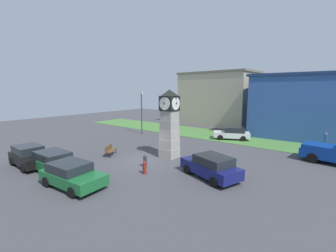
# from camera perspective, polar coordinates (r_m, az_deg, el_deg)

# --- Properties ---
(ground_plane) EXTENTS (74.86, 74.86, 0.00)m
(ground_plane) POSITION_cam_1_polar(r_m,az_deg,el_deg) (18.84, -6.62, -8.95)
(ground_plane) COLOR #424247
(clock_tower) EXTENTS (1.65, 1.74, 5.87)m
(clock_tower) POSITION_cam_1_polar(r_m,az_deg,el_deg) (19.20, 0.37, 0.47)
(clock_tower) COLOR #9D988E
(clock_tower) RESTS_ON ground_plane
(bollard_near_tower) EXTENTS (0.26, 0.26, 0.89)m
(bollard_near_tower) POSITION_cam_1_polar(r_m,az_deg,el_deg) (16.09, -5.99, -10.45)
(bollard_near_tower) COLOR maroon
(bollard_near_tower) RESTS_ON ground_plane
(bollard_mid_row) EXTENTS (0.29, 0.29, 0.95)m
(bollard_mid_row) POSITION_cam_1_polar(r_m,az_deg,el_deg) (17.41, -5.83, -8.80)
(bollard_mid_row) COLOR #333338
(bollard_mid_row) RESTS_ON ground_plane
(car_navy_sedan) EXTENTS (4.00, 2.05, 1.58)m
(car_navy_sedan) POSITION_cam_1_polar(r_m,az_deg,el_deg) (20.51, -31.73, -6.47)
(car_navy_sedan) COLOR black
(car_navy_sedan) RESTS_ON ground_plane
(car_near_tower) EXTENTS (4.66, 2.10, 1.47)m
(car_near_tower) POSITION_cam_1_polar(r_m,az_deg,el_deg) (18.14, -26.84, -8.13)
(car_near_tower) COLOR #19602D
(car_near_tower) RESTS_ON ground_plane
(car_by_building) EXTENTS (4.33, 2.38, 1.46)m
(car_by_building) POSITION_cam_1_polar(r_m,az_deg,el_deg) (15.16, -23.18, -11.23)
(car_by_building) COLOR #19602D
(car_by_building) RESTS_ON ground_plane
(car_far_lot) EXTENTS (4.44, 3.28, 1.49)m
(car_far_lot) POSITION_cam_1_polar(r_m,az_deg,el_deg) (27.67, 16.02, -1.76)
(car_far_lot) COLOR silver
(car_far_lot) RESTS_ON ground_plane
(car_silver_hatch) EXTENTS (4.61, 3.14, 1.55)m
(car_silver_hatch) POSITION_cam_1_polar(r_m,az_deg,el_deg) (15.52, 10.84, -10.00)
(car_silver_hatch) COLOR navy
(car_silver_hatch) RESTS_ON ground_plane
(bench) EXTENTS (1.30, 1.64, 0.90)m
(bench) POSITION_cam_1_polar(r_m,az_deg,el_deg) (20.95, -14.45, -5.82)
(bench) COLOR brown
(bench) RESTS_ON ground_plane
(pedestrian_near_bench) EXTENTS (0.28, 0.42, 1.76)m
(pedestrian_near_bench) POSITION_cam_1_polar(r_m,az_deg,el_deg) (26.73, 35.08, -2.92)
(pedestrian_near_bench) COLOR #3F3F47
(pedestrian_near_bench) RESTS_ON ground_plane
(pedestrian_crossing_lot) EXTENTS (0.40, 0.25, 1.66)m
(pedestrian_crossing_lot) POSITION_cam_1_polar(r_m,az_deg,el_deg) (30.57, 28.60, -1.16)
(pedestrian_crossing_lot) COLOR gold
(pedestrian_crossing_lot) RESTS_ON ground_plane
(street_lamp_near_road) EXTENTS (0.50, 0.24, 5.53)m
(street_lamp_near_road) POSITION_cam_1_polar(r_m,az_deg,el_deg) (29.95, -6.73, 4.16)
(street_lamp_near_road) COLOR #333338
(street_lamp_near_road) RESTS_ON ground_plane
(warehouse_blue_far) EXTENTS (12.69, 8.38, 8.69)m
(warehouse_blue_far) POSITION_cam_1_polar(r_m,az_deg,el_deg) (39.02, 12.65, 6.79)
(warehouse_blue_far) COLOR #B7A88E
(warehouse_blue_far) RESTS_ON ground_plane
(grass_verge_far) EXTENTS (44.92, 6.67, 0.04)m
(grass_verge_far) POSITION_cam_1_polar(r_m,az_deg,el_deg) (30.00, 11.60, -2.19)
(grass_verge_far) COLOR #477A38
(grass_verge_far) RESTS_ON ground_plane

